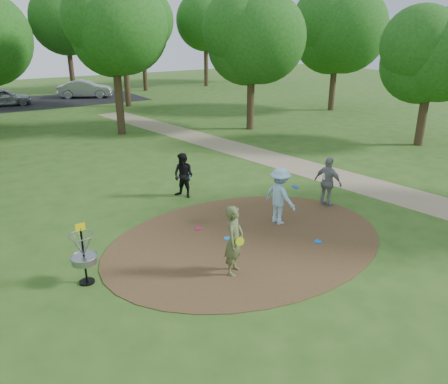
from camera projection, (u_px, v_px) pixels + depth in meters
ground at (247, 240)px, 12.48m from camera, size 100.00×100.00×0.00m
dirt_clearing at (247, 240)px, 12.48m from camera, size 8.40×8.40×0.02m
footpath at (349, 181)px, 17.39m from camera, size 7.55×39.89×0.01m
parking_lot at (57, 101)px, 36.99m from camera, size 14.00×8.00×0.01m
player_observer_with_disc at (234, 240)px, 10.51m from camera, size 0.77×0.73×1.78m
player_throwing_with_disc at (280, 196)px, 13.30m from camera, size 1.21×1.23×1.79m
player_walking_with_disc at (184, 176)px, 15.44m from camera, size 0.90×0.97×1.61m
player_waiting_with_disc at (328, 182)px, 14.59m from camera, size 0.63×1.08×1.72m
disc_ground_cyan at (227, 238)px, 12.53m from camera, size 0.22×0.22×0.02m
disc_ground_blue at (318, 242)px, 12.34m from camera, size 0.22×0.22×0.02m
disc_ground_red at (198, 229)px, 13.13m from camera, size 0.22×0.22×0.02m
car_left at (3, 97)px, 34.23m from camera, size 4.13×1.95×1.36m
car_right at (85, 89)px, 38.37m from camera, size 4.80×3.39×1.50m
disc_golf_basket at (83, 250)px, 10.09m from camera, size 0.63×0.63×1.54m
tree_ring at (160, 43)px, 18.67m from camera, size 37.47×45.49×8.76m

